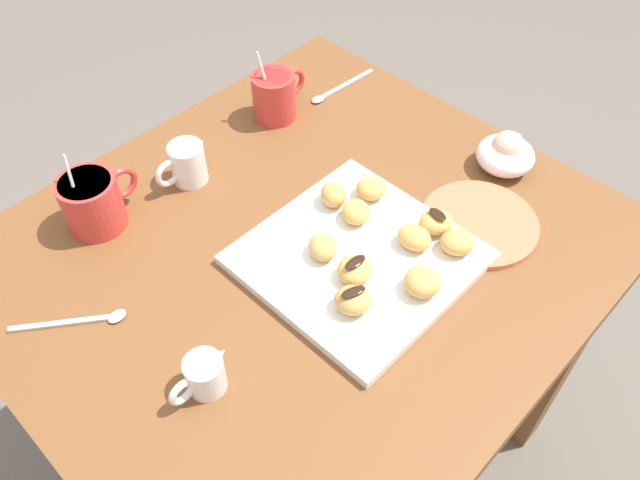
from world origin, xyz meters
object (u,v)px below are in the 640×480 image
object	(u,v)px
saucer_coral_left	(479,223)
beignet_3	(353,300)
pastry_plate_square	(358,258)
beignet_2	(323,246)
beignet_5	(356,212)
cream_pitcher_white	(187,162)
beignet_7	(414,238)
chocolate_sauce_pitcher	(204,374)
dining_table	(304,300)
beignet_0	(457,242)
beignet_4	(436,223)
beignet_9	(422,282)
coffee_mug_red_left	(93,201)
beignet_8	(353,271)
beignet_1	(334,195)
beignet_6	(371,188)
coffee_mug_red_right	(275,94)
ice_cream_bowl	(506,153)

from	to	relation	value
saucer_coral_left	beignet_3	bearing A→B (deg)	173.58
pastry_plate_square	saucer_coral_left	size ratio (longest dim) A/B	1.62
beignet_2	beignet_5	bearing A→B (deg)	8.48
cream_pitcher_white	beignet_7	xyz separation A→B (m)	(0.14, -0.38, -0.01)
saucer_coral_left	beignet_3	distance (m)	0.27
chocolate_sauce_pitcher	beignet_5	bearing A→B (deg)	8.46
chocolate_sauce_pitcher	beignet_7	xyz separation A→B (m)	(0.37, -0.05, 0.00)
dining_table	pastry_plate_square	xyz separation A→B (m)	(0.04, -0.08, 0.16)
beignet_0	beignet_4	size ratio (longest dim) A/B	0.99
beignet_7	cream_pitcher_white	bearing A→B (deg)	110.14
beignet_3	beignet_9	xyz separation A→B (m)	(0.09, -0.05, 0.00)
beignet_2	pastry_plate_square	bearing A→B (deg)	-48.33
beignet_5	beignet_2	bearing A→B (deg)	-171.52
coffee_mug_red_left	beignet_9	world-z (taller)	coffee_mug_red_left
beignet_2	beignet_8	bearing A→B (deg)	-93.37
beignet_0	beignet_1	distance (m)	0.21
chocolate_sauce_pitcher	beignet_8	bearing A→B (deg)	-5.65
beignet_5	coffee_mug_red_left	bearing A→B (deg)	133.01
beignet_3	beignet_4	bearing A→B (deg)	1.98
beignet_2	beignet_6	bearing A→B (deg)	11.95
beignet_3	beignet_5	world-z (taller)	beignet_3
beignet_2	cream_pitcher_white	bearing A→B (deg)	95.87
dining_table	chocolate_sauce_pitcher	distance (m)	0.33
coffee_mug_red_right	beignet_5	distance (m)	0.32
coffee_mug_red_right	saucer_coral_left	distance (m)	0.45
coffee_mug_red_right	beignet_1	bearing A→B (deg)	-113.16
beignet_2	coffee_mug_red_left	bearing A→B (deg)	121.66
chocolate_sauce_pitcher	dining_table	bearing A→B (deg)	17.96
beignet_1	beignet_5	world-z (taller)	beignet_1
beignet_5	beignet_9	world-z (taller)	beignet_9
beignet_1	beignet_4	bearing A→B (deg)	-66.65
coffee_mug_red_left	ice_cream_bowl	world-z (taller)	coffee_mug_red_left
ice_cream_bowl	beignet_2	xyz separation A→B (m)	(-0.37, 0.08, -0.00)
dining_table	beignet_4	world-z (taller)	beignet_4
ice_cream_bowl	beignet_8	bearing A→B (deg)	177.68
coffee_mug_red_right	beignet_5	size ratio (longest dim) A/B	2.76
cream_pitcher_white	beignet_9	world-z (taller)	cream_pitcher_white
beignet_1	beignet_9	world-z (taller)	beignet_1
chocolate_sauce_pitcher	beignet_7	size ratio (longest dim) A/B	1.71
pastry_plate_square	beignet_8	xyz separation A→B (m)	(-0.04, -0.02, 0.02)
beignet_0	chocolate_sauce_pitcher	bearing A→B (deg)	166.09
beignet_1	beignet_7	world-z (taller)	beignet_1
beignet_4	dining_table	bearing A→B (deg)	138.79
saucer_coral_left	beignet_4	xyz separation A→B (m)	(-0.07, 0.04, 0.03)
dining_table	beignet_6	xyz separation A→B (m)	(0.15, -0.01, 0.18)
beignet_5	beignet_6	xyz separation A→B (m)	(0.06, 0.02, 0.00)
coffee_mug_red_left	beignet_5	xyz separation A→B (m)	(0.28, -0.30, -0.02)
ice_cream_bowl	beignet_1	world-z (taller)	ice_cream_bowl
coffee_mug_red_right	saucer_coral_left	bearing A→B (deg)	-86.09
beignet_0	beignet_7	distance (m)	0.06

